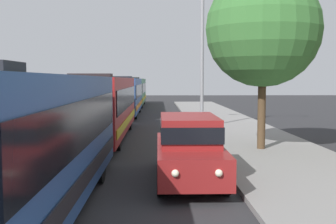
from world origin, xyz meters
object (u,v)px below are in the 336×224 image
object	(u,v)px
bus_lead	(27,139)
roadside_tree	(263,30)
box_truck_oncoming	(111,89)
streetlamp_mid	(202,36)
bus_second_in_line	(103,105)
bus_middle	(124,95)
bus_fourth_in_line	(133,91)
white_suv	(189,145)

from	to	relation	value
bus_lead	roadside_tree	size ratio (longest dim) A/B	1.48
box_truck_oncoming	streetlamp_mid	bearing A→B (deg)	-73.37
bus_second_in_line	box_truck_oncoming	distance (m)	32.59
box_truck_oncoming	bus_lead	bearing A→B (deg)	-85.76
box_truck_oncoming	streetlamp_mid	size ratio (longest dim) A/B	0.79
bus_middle	box_truck_oncoming	xyz separation A→B (m)	(-3.30, 19.29, 0.01)
bus_lead	bus_second_in_line	xyz separation A→B (m)	(0.00, 12.09, 0.00)
bus_middle	roadside_tree	distance (m)	19.09
bus_fourth_in_line	streetlamp_mid	size ratio (longest dim) A/B	1.42
bus_middle	roadside_tree	size ratio (longest dim) A/B	1.57
bus_middle	white_suv	bearing A→B (deg)	-80.48
bus_middle	bus_fourth_in_line	distance (m)	12.34
white_suv	bus_fourth_in_line	bearing A→B (deg)	96.14
roadside_tree	white_suv	bearing A→B (deg)	-125.70
bus_second_in_line	streetlamp_mid	distance (m)	7.38
bus_second_in_line	streetlamp_mid	xyz separation A→B (m)	(5.40, 3.30, 3.80)
white_suv	bus_second_in_line	bearing A→B (deg)	112.50
bus_second_in_line	bus_middle	xyz separation A→B (m)	(-0.00, 13.13, -0.00)
roadside_tree	bus_lead	bearing A→B (deg)	-132.06
bus_lead	box_truck_oncoming	bearing A→B (deg)	94.24
bus_second_in_line	roadside_tree	size ratio (longest dim) A/B	1.72
roadside_tree	streetlamp_mid	bearing A→B (deg)	101.95
bus_middle	box_truck_oncoming	bearing A→B (deg)	99.71
box_truck_oncoming	bus_fourth_in_line	bearing A→B (deg)	-64.59
bus_middle	box_truck_oncoming	size ratio (longest dim) A/B	1.62
white_suv	box_truck_oncoming	bearing A→B (deg)	99.61
box_truck_oncoming	streetlamp_mid	distance (m)	30.63
white_suv	roadside_tree	size ratio (longest dim) A/B	0.71
bus_lead	roadside_tree	bearing A→B (deg)	47.94
bus_middle	streetlamp_mid	size ratio (longest dim) A/B	1.28
bus_lead	bus_middle	bearing A→B (deg)	90.00
bus_middle	bus_fourth_in_line	size ratio (longest dim) A/B	0.90
bus_second_in_line	bus_middle	bearing A→B (deg)	90.00
streetlamp_mid	roadside_tree	distance (m)	7.81
streetlamp_mid	bus_fourth_in_line	bearing A→B (deg)	103.69
white_suv	bus_middle	bearing A→B (deg)	99.52
bus_middle	streetlamp_mid	distance (m)	11.84
bus_fourth_in_line	white_suv	bearing A→B (deg)	-83.86
bus_lead	white_suv	world-z (taller)	bus_lead
bus_second_in_line	roadside_tree	world-z (taller)	roadside_tree
bus_middle	bus_fourth_in_line	xyz separation A→B (m)	(0.00, 12.34, 0.00)
bus_fourth_in_line	box_truck_oncoming	world-z (taller)	bus_fourth_in_line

